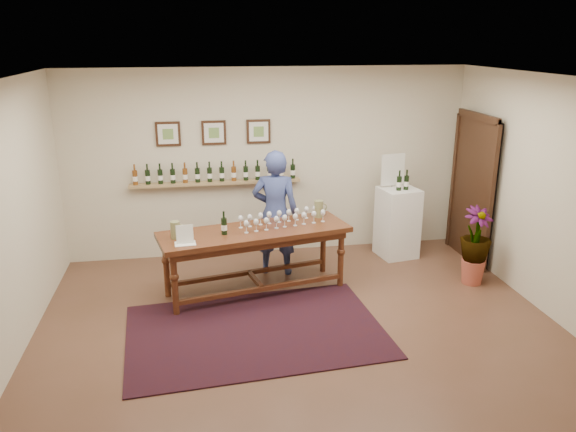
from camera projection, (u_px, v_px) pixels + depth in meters
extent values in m
plane|color=brown|center=(300.00, 327.00, 6.48)|extent=(6.00, 6.00, 0.00)
plane|color=beige|center=(269.00, 163.00, 8.40)|extent=(6.00, 0.00, 6.00)
plane|color=beige|center=(373.00, 323.00, 3.71)|extent=(6.00, 0.00, 6.00)
plane|color=beige|center=(4.00, 227.00, 5.57)|extent=(0.00, 5.00, 5.00)
plane|color=beige|center=(553.00, 199.00, 6.54)|extent=(0.00, 5.00, 5.00)
plane|color=white|center=(302.00, 79.00, 5.63)|extent=(6.00, 6.00, 0.00)
cube|color=tan|center=(216.00, 183.00, 8.26)|extent=(2.50, 0.16, 0.04)
cube|color=black|center=(475.00, 190.00, 8.23)|extent=(0.10, 1.00, 2.10)
cube|color=black|center=(472.00, 191.00, 8.22)|extent=(0.04, 1.12, 2.22)
cube|color=black|center=(168.00, 134.00, 8.00)|extent=(0.35, 0.03, 0.35)
cube|color=silver|center=(168.00, 134.00, 7.98)|extent=(0.28, 0.01, 0.28)
cube|color=#6A8F47|center=(168.00, 134.00, 7.98)|extent=(0.15, 0.00, 0.15)
cube|color=black|center=(214.00, 133.00, 8.10)|extent=(0.35, 0.03, 0.35)
cube|color=silver|center=(214.00, 133.00, 8.08)|extent=(0.28, 0.01, 0.28)
cube|color=#6A8F47|center=(214.00, 133.00, 8.08)|extent=(0.15, 0.00, 0.15)
cube|color=black|center=(259.00, 131.00, 8.21)|extent=(0.35, 0.03, 0.35)
cube|color=silver|center=(259.00, 132.00, 8.19)|extent=(0.28, 0.01, 0.28)
cube|color=#6A8F47|center=(259.00, 132.00, 8.19)|extent=(0.15, 0.00, 0.15)
cube|color=#43120C|center=(256.00, 331.00, 6.39)|extent=(3.00, 2.11, 0.02)
cube|color=#462711|center=(255.00, 232.00, 7.16)|extent=(2.53, 1.26, 0.07)
cube|color=#462711|center=(255.00, 238.00, 7.18)|extent=(2.37, 1.10, 0.11)
cylinder|color=#462711|center=(175.00, 285.00, 6.65)|extent=(0.09, 0.09, 0.79)
cylinder|color=#462711|center=(341.00, 259.00, 7.43)|extent=(0.09, 0.09, 0.79)
cylinder|color=#462711|center=(166.00, 268.00, 7.14)|extent=(0.09, 0.09, 0.79)
cylinder|color=#462711|center=(323.00, 245.00, 7.92)|extent=(0.09, 0.09, 0.79)
cube|color=#462711|center=(263.00, 289.00, 7.12)|extent=(2.17, 0.51, 0.06)
cube|color=#462711|center=(249.00, 272.00, 7.60)|extent=(2.17, 0.51, 0.06)
cube|color=#462711|center=(256.00, 280.00, 7.36)|extent=(0.17, 0.55, 0.06)
cube|color=silver|center=(185.00, 234.00, 6.64)|extent=(0.26, 0.19, 0.22)
cube|color=white|center=(397.00, 222.00, 8.47)|extent=(0.60, 0.60, 1.05)
cube|color=silver|center=(393.00, 170.00, 8.34)|extent=(0.38, 0.08, 0.52)
cone|color=#AD4D39|center=(472.00, 271.00, 7.60)|extent=(0.32, 0.32, 0.34)
imported|color=#1B3D19|center=(476.00, 239.00, 7.46)|extent=(0.60, 0.60, 0.59)
imported|color=navy|center=(275.00, 213.00, 7.74)|extent=(0.73, 0.57, 1.76)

